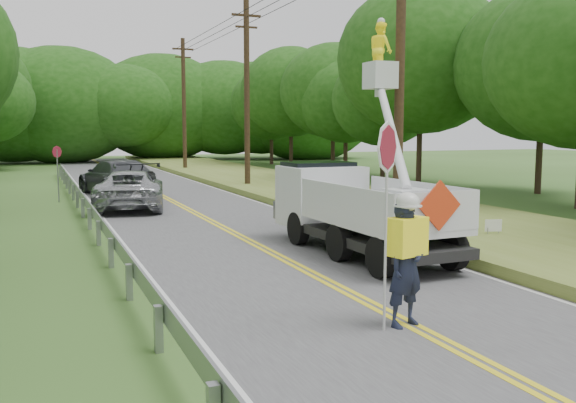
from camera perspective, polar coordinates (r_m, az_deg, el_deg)
name	(u,v)px	position (r m, az deg, el deg)	size (l,w,h in m)	color
ground	(433,338)	(10.20, 13.18, -12.10)	(140.00, 140.00, 0.00)	#385621
road	(205,218)	(22.79, -7.65, -1.54)	(7.20, 96.00, 0.03)	#48484A
guardrail	(87,206)	(22.96, -18.00, -0.39)	(0.18, 48.00, 0.77)	gray
utility_poles	(298,82)	(27.12, 0.97, 10.96)	(1.60, 43.30, 10.00)	black
tall_grass_verge	(375,205)	(25.48, 7.98, -0.36)	(7.00, 96.00, 0.30)	#5F7028
treeline_right	(413,79)	(38.50, 11.42, 11.04)	(12.55, 53.13, 11.64)	#332319
treeline_horizon	(115,106)	(64.62, -15.62, 8.46)	(56.64, 15.15, 11.73)	#18450E
flagger	(406,255)	(10.32, 10.81, -4.85)	(1.21, 0.68, 3.37)	#191E33
bucket_truck	(348,193)	(17.09, 5.58, 0.78)	(3.76, 6.64, 6.47)	black
suv_silver	(130,189)	(26.01, -14.33, 1.09)	(2.60, 5.64, 1.57)	#A5A8AC
suv_darkgrey	(117,177)	(31.58, -15.48, 2.18)	(2.46, 6.04, 1.75)	#3E4045
stop_sign_permanent	(57,165)	(29.27, -20.47, 3.17)	(0.42, 0.37, 2.51)	gray
yard_sign	(493,227)	(18.50, 18.38, -2.20)	(0.47, 0.18, 0.70)	white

